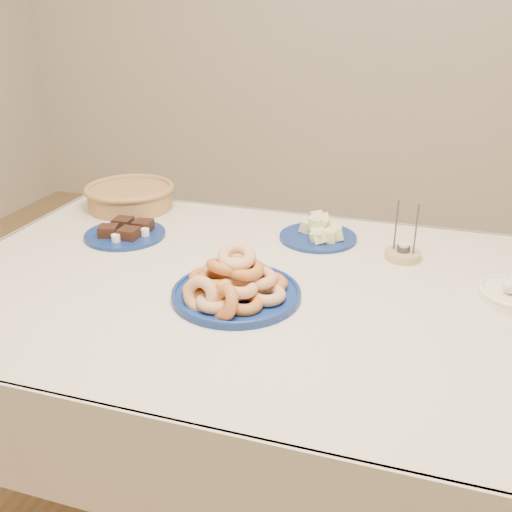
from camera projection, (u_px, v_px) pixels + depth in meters
name	position (u px, v px, depth m)	size (l,w,h in m)	color
ground	(261.00, 498.00, 1.78)	(5.00, 5.00, 0.00)	olive
dining_table	(262.00, 319.00, 1.52)	(1.71, 1.11, 0.75)	brown
donut_platter	(235.00, 285.00, 1.39)	(0.42, 0.42, 0.15)	navy
melon_plate	(320.00, 233.00, 1.73)	(0.26, 0.26, 0.08)	navy
brownie_plate	(125.00, 232.00, 1.76)	(0.28, 0.28, 0.04)	navy
wicker_basket	(130.00, 196.00, 1.99)	(0.41, 0.41, 0.08)	olive
candle_holder	(403.00, 254.00, 1.61)	(0.13, 0.13, 0.17)	tan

